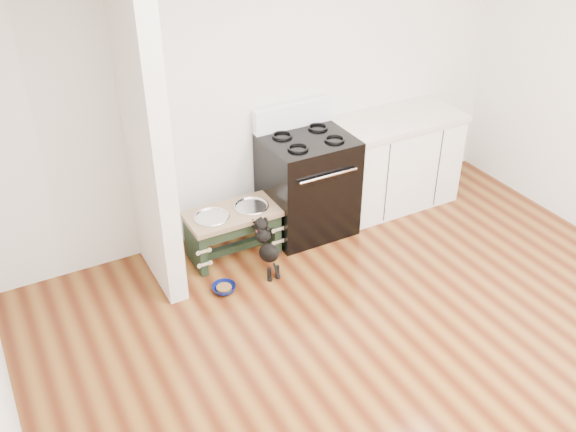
% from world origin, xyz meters
% --- Properties ---
extents(ground, '(5.00, 5.00, 0.00)m').
position_xyz_m(ground, '(0.00, 0.00, 0.00)').
color(ground, '#4A1E0D').
rests_on(ground, ground).
extents(room_shell, '(5.00, 5.00, 5.00)m').
position_xyz_m(room_shell, '(0.00, 0.00, 1.62)').
color(room_shell, silver).
rests_on(room_shell, ground).
extents(partition_wall, '(0.15, 0.80, 2.70)m').
position_xyz_m(partition_wall, '(-1.18, 2.10, 1.35)').
color(partition_wall, silver).
rests_on(partition_wall, ground).
extents(oven_range, '(0.76, 0.69, 1.14)m').
position_xyz_m(oven_range, '(0.25, 2.16, 0.48)').
color(oven_range, black).
rests_on(oven_range, ground).
extents(cabinet_run, '(1.24, 0.64, 0.91)m').
position_xyz_m(cabinet_run, '(1.23, 2.18, 0.45)').
color(cabinet_run, white).
rests_on(cabinet_run, ground).
extents(dog_feeder, '(0.79, 0.42, 0.45)m').
position_xyz_m(dog_feeder, '(-0.53, 2.09, 0.31)').
color(dog_feeder, black).
rests_on(dog_feeder, ground).
extents(puppy, '(0.14, 0.41, 0.48)m').
position_xyz_m(puppy, '(-0.38, 1.72, 0.26)').
color(puppy, black).
rests_on(puppy, ground).
extents(floor_bowl, '(0.25, 0.25, 0.06)m').
position_xyz_m(floor_bowl, '(-0.81, 1.65, 0.03)').
color(floor_bowl, '#0B1250').
rests_on(floor_bowl, ground).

